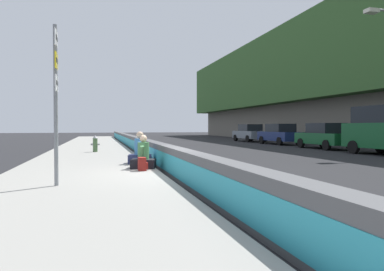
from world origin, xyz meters
name	(u,v)px	position (x,y,z in m)	size (l,w,h in m)	color
ground_plane	(178,177)	(0.00, 0.00, 0.00)	(160.00, 160.00, 0.00)	#232326
sidewalk_strip	(82,179)	(0.00, 2.65, 0.07)	(80.00, 4.40, 0.14)	gray
jersey_barrier	(178,163)	(0.00, 0.00, 0.42)	(76.00, 0.45, 0.85)	#545456
route_sign_post	(56,92)	(-1.47, 3.12, 2.23)	(0.44, 0.09, 3.60)	gray
fire_hydrant	(95,143)	(9.23, 2.39, 0.59)	(0.26, 0.46, 0.88)	#47663D
seated_person_foreground	(143,158)	(1.36, 0.83, 0.47)	(0.82, 0.90, 1.06)	black
seated_person_middle	(140,153)	(2.85, 0.76, 0.50)	(0.82, 0.93, 1.15)	#23284C
backpack	(142,164)	(0.73, 0.94, 0.33)	(0.32, 0.28, 0.40)	maroon
parked_car_third	(325,136)	(10.15, -12.25, 0.86)	(4.53, 2.01, 1.71)	#145128
parked_car_fourth	(280,134)	(16.11, -12.27, 0.86)	(4.55, 2.06, 1.71)	navy
parked_car_midline	(250,133)	(21.91, -12.20, 0.86)	(4.54, 2.03, 1.71)	slate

